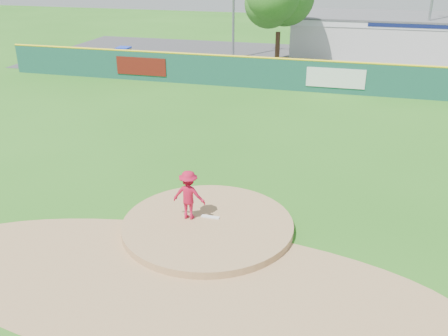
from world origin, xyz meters
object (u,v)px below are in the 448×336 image
(playground_slide, at_px, (124,57))
(deciduous_tree, at_px, (279,5))
(van, at_px, (284,70))
(pitcher, at_px, (189,195))
(pool_building_grp, at_px, (385,35))

(playground_slide, relative_size, deciduous_tree, 0.37)
(van, relative_size, deciduous_tree, 0.61)
(pitcher, height_order, pool_building_grp, pool_building_grp)
(pool_building_grp, distance_m, deciduous_tree, 11.01)
(pool_building_grp, relative_size, deciduous_tree, 2.07)
(pitcher, xyz_separation_m, van, (-0.14, 20.71, -0.44))
(pitcher, bearing_deg, pool_building_grp, -102.20)
(pitcher, distance_m, playground_slide, 25.03)
(playground_slide, height_order, deciduous_tree, deciduous_tree)
(pitcher, distance_m, pool_building_grp, 32.56)
(playground_slide, bearing_deg, pitcher, -59.59)
(van, distance_m, playground_slide, 12.56)
(playground_slide, bearing_deg, pool_building_grp, 28.02)
(van, bearing_deg, pool_building_grp, -33.73)
(deciduous_tree, bearing_deg, pool_building_grp, 41.16)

